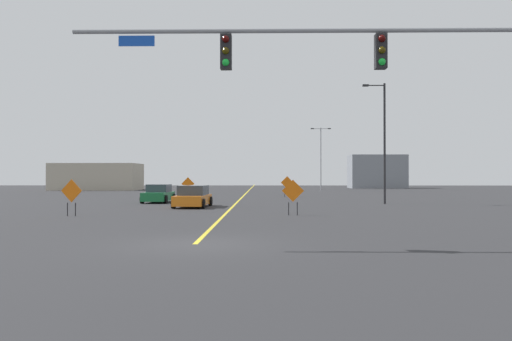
# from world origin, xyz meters

# --- Properties ---
(ground) EXTENTS (179.25, 179.25, 0.00)m
(ground) POSITION_xyz_m (0.00, 0.00, 0.00)
(ground) COLOR #2D2D30
(road_centre_stripe) EXTENTS (0.16, 99.58, 0.01)m
(road_centre_stripe) POSITION_xyz_m (0.00, 49.79, 0.00)
(road_centre_stripe) COLOR yellow
(road_centre_stripe) RESTS_ON ground
(traffic_signal_assembly) EXTENTS (14.16, 0.44, 6.91)m
(traffic_signal_assembly) POSITION_xyz_m (5.50, -0.01, 5.28)
(traffic_signal_assembly) COLOR gray
(traffic_signal_assembly) RESTS_ON ground
(street_lamp_mid_left) EXTENTS (1.69, 0.24, 8.91)m
(street_lamp_mid_left) POSITION_xyz_m (10.90, 21.68, 4.86)
(street_lamp_mid_left) COLOR black
(street_lamp_mid_left) RESTS_ON ground
(street_lamp_near_left) EXTENTS (2.95, 0.24, 9.18)m
(street_lamp_near_left) POSITION_xyz_m (10.50, 58.26, 5.31)
(street_lamp_near_left) COLOR gray
(street_lamp_near_left) RESTS_ON ground
(construction_sign_median_far) EXTENTS (1.24, 0.17, 2.03)m
(construction_sign_median_far) POSITION_xyz_m (4.35, 33.17, 1.29)
(construction_sign_median_far) COLOR orange
(construction_sign_median_far) RESTS_ON ground
(construction_sign_median_near) EXTENTS (1.17, 0.28, 1.90)m
(construction_sign_median_near) POSITION_xyz_m (-7.82, 10.36, 1.20)
(construction_sign_median_near) COLOR orange
(construction_sign_median_near) RESTS_ON ground
(construction_sign_right_lane) EXTENTS (1.19, 0.08, 1.93)m
(construction_sign_right_lane) POSITION_xyz_m (-4.81, 29.91, 1.23)
(construction_sign_right_lane) COLOR orange
(construction_sign_right_lane) RESTS_ON ground
(construction_sign_left_shoulder) EXTENTS (1.16, 0.14, 1.87)m
(construction_sign_left_shoulder) POSITION_xyz_m (3.62, 11.05, 1.18)
(construction_sign_left_shoulder) COLOR orange
(construction_sign_left_shoulder) RESTS_ON ground
(car_green_near) EXTENTS (2.09, 3.98, 1.41)m
(car_green_near) POSITION_xyz_m (-6.06, 23.21, 0.65)
(car_green_near) COLOR #196B38
(car_green_near) RESTS_ON ground
(car_orange_approaching) EXTENTS (2.26, 4.47, 1.43)m
(car_orange_approaching) POSITION_xyz_m (-2.61, 17.76, 0.68)
(car_orange_approaching) COLOR orange
(car_orange_approaching) RESTS_ON ground
(roadside_building_east) EXTENTS (9.07, 5.12, 5.50)m
(roadside_building_east) POSITION_xyz_m (20.92, 67.79, 2.75)
(roadside_building_east) COLOR gray
(roadside_building_east) RESTS_ON ground
(roadside_building_west) EXTENTS (11.99, 6.74, 3.83)m
(roadside_building_west) POSITION_xyz_m (-22.05, 56.30, 1.91)
(roadside_building_west) COLOR #B2A893
(roadside_building_west) RESTS_ON ground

